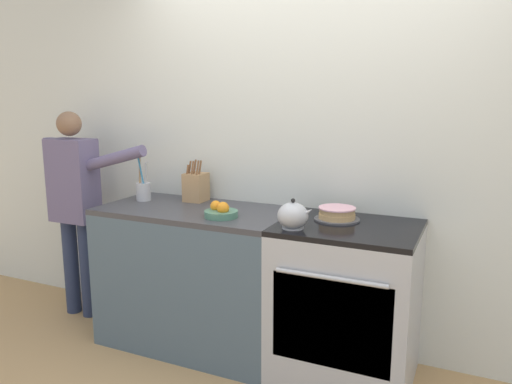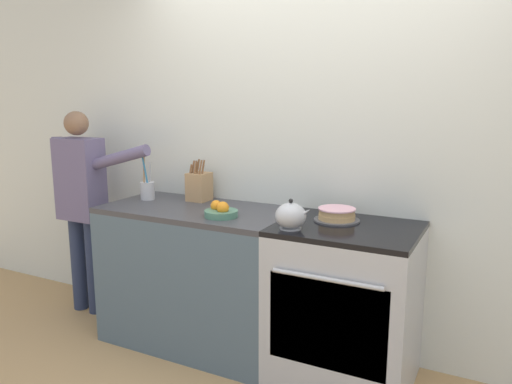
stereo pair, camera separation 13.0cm
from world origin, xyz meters
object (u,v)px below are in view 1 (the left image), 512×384
(stove_range, at_px, (345,303))
(knife_block, at_px, (196,187))
(tea_kettle, at_px, (293,216))
(utensil_crock, at_px, (143,190))
(person_baker, at_px, (75,197))
(layer_cake, at_px, (337,214))
(fruit_bowl, at_px, (221,212))

(stove_range, height_order, knife_block, knife_block)
(tea_kettle, xyz_separation_m, utensil_crock, (-1.20, 0.26, 0.00))
(person_baker, bearing_deg, layer_cake, -4.22)
(fruit_bowl, distance_m, person_baker, 1.30)
(tea_kettle, bearing_deg, stove_range, 36.40)
(stove_range, relative_size, tea_kettle, 4.47)
(tea_kettle, bearing_deg, fruit_bowl, 173.00)
(stove_range, distance_m, person_baker, 2.08)
(knife_block, bearing_deg, utensil_crock, -158.37)
(utensil_crock, bearing_deg, fruit_bowl, -15.38)
(stove_range, xyz_separation_m, person_baker, (-2.04, 0.02, 0.44))
(knife_block, height_order, person_baker, person_baker)
(fruit_bowl, bearing_deg, stove_range, 10.13)
(stove_range, relative_size, knife_block, 3.22)
(stove_range, height_order, person_baker, person_baker)
(layer_cake, bearing_deg, fruit_bowl, -161.21)
(knife_block, distance_m, utensil_crock, 0.37)
(stove_range, distance_m, fruit_bowl, 0.90)
(knife_block, xyz_separation_m, fruit_bowl, (0.37, -0.33, -0.07))
(stove_range, relative_size, utensil_crock, 2.76)
(tea_kettle, height_order, utensil_crock, utensil_crock)
(tea_kettle, distance_m, fruit_bowl, 0.49)
(utensil_crock, xyz_separation_m, fruit_bowl, (0.71, -0.20, -0.04))
(layer_cake, relative_size, fruit_bowl, 1.32)
(layer_cake, distance_m, person_baker, 1.95)
(utensil_crock, distance_m, person_baker, 0.59)
(stove_range, relative_size, person_baker, 0.61)
(tea_kettle, height_order, fruit_bowl, tea_kettle)
(stove_range, distance_m, knife_block, 1.27)
(stove_range, xyz_separation_m, tea_kettle, (-0.26, -0.19, 0.54))
(stove_range, relative_size, fruit_bowl, 4.61)
(stove_range, relative_size, layer_cake, 3.50)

